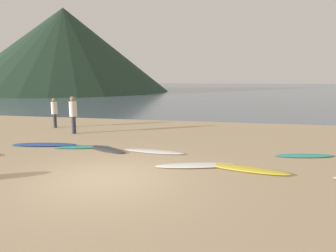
{
  "coord_description": "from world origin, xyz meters",
  "views": [
    {
      "loc": [
        3.31,
        -7.48,
        2.74
      ],
      "look_at": [
        0.6,
        5.44,
        0.6
      ],
      "focal_mm": 32.94,
      "sensor_mm": 36.0,
      "label": 1
    }
  ],
  "objects_px": {
    "surfboard_2": "(82,147)",
    "surfboard_3": "(106,149)",
    "surfboard_6": "(245,169)",
    "person_1": "(73,112)",
    "surfboard_7": "(305,156)",
    "surfboard_4": "(154,151)",
    "surfboard_5": "(196,165)",
    "person_2": "(54,110)",
    "surfboard_1": "(44,145)"
  },
  "relations": [
    {
      "from": "surfboard_2",
      "to": "surfboard_3",
      "type": "bearing_deg",
      "value": -26.64
    },
    {
      "from": "surfboard_6",
      "to": "person_1",
      "type": "height_order",
      "value": "person_1"
    },
    {
      "from": "surfboard_2",
      "to": "surfboard_7",
      "type": "relative_size",
      "value": 1.03
    },
    {
      "from": "surfboard_3",
      "to": "surfboard_7",
      "type": "bearing_deg",
      "value": 30.21
    },
    {
      "from": "surfboard_4",
      "to": "surfboard_5",
      "type": "height_order",
      "value": "surfboard_5"
    },
    {
      "from": "surfboard_3",
      "to": "person_2",
      "type": "bearing_deg",
      "value": 164.22
    },
    {
      "from": "surfboard_6",
      "to": "surfboard_7",
      "type": "height_order",
      "value": "surfboard_6"
    },
    {
      "from": "surfboard_3",
      "to": "surfboard_6",
      "type": "xyz_separation_m",
      "value": [
        5.0,
        -1.51,
        0.01
      ]
    },
    {
      "from": "surfboard_6",
      "to": "person_2",
      "type": "height_order",
      "value": "person_2"
    },
    {
      "from": "surfboard_7",
      "to": "surfboard_2",
      "type": "bearing_deg",
      "value": 170.32
    },
    {
      "from": "surfboard_1",
      "to": "person_1",
      "type": "distance_m",
      "value": 2.85
    },
    {
      "from": "surfboard_5",
      "to": "person_2",
      "type": "distance_m",
      "value": 10.08
    },
    {
      "from": "surfboard_5",
      "to": "surfboard_7",
      "type": "distance_m",
      "value": 4.06
    },
    {
      "from": "person_1",
      "to": "surfboard_7",
      "type": "bearing_deg",
      "value": -92.25
    },
    {
      "from": "surfboard_6",
      "to": "person_1",
      "type": "relative_size",
      "value": 1.45
    },
    {
      "from": "surfboard_7",
      "to": "person_1",
      "type": "bearing_deg",
      "value": 154.6
    },
    {
      "from": "surfboard_1",
      "to": "surfboard_7",
      "type": "distance_m",
      "value": 9.8
    },
    {
      "from": "surfboard_2",
      "to": "surfboard_4",
      "type": "distance_m",
      "value": 2.92
    },
    {
      "from": "person_1",
      "to": "person_2",
      "type": "xyz_separation_m",
      "value": [
        -1.86,
        1.37,
        -0.12
      ]
    },
    {
      "from": "surfboard_5",
      "to": "surfboard_6",
      "type": "bearing_deg",
      "value": -18.33
    },
    {
      "from": "surfboard_4",
      "to": "surfboard_1",
      "type": "bearing_deg",
      "value": -176.14
    },
    {
      "from": "surfboard_2",
      "to": "surfboard_7",
      "type": "bearing_deg",
      "value": -15.7
    },
    {
      "from": "surfboard_2",
      "to": "person_1",
      "type": "xyz_separation_m",
      "value": [
        -1.8,
        2.69,
        1.02
      ]
    },
    {
      "from": "surfboard_1",
      "to": "person_1",
      "type": "relative_size",
      "value": 1.44
    },
    {
      "from": "surfboard_1",
      "to": "surfboard_2",
      "type": "bearing_deg",
      "value": -11.52
    },
    {
      "from": "surfboard_4",
      "to": "surfboard_7",
      "type": "xyz_separation_m",
      "value": [
        5.24,
        0.51,
        -0.0
      ]
    },
    {
      "from": "person_1",
      "to": "person_2",
      "type": "distance_m",
      "value": 2.32
    },
    {
      "from": "surfboard_5",
      "to": "person_2",
      "type": "relative_size",
      "value": 1.57
    },
    {
      "from": "surfboard_3",
      "to": "person_1",
      "type": "bearing_deg",
      "value": 161.22
    },
    {
      "from": "surfboard_4",
      "to": "surfboard_7",
      "type": "distance_m",
      "value": 5.26
    },
    {
      "from": "surfboard_1",
      "to": "surfboard_2",
      "type": "distance_m",
      "value": 1.65
    },
    {
      "from": "surfboard_1",
      "to": "surfboard_7",
      "type": "relative_size",
      "value": 1.28
    },
    {
      "from": "surfboard_4",
      "to": "surfboard_6",
      "type": "xyz_separation_m",
      "value": [
        3.16,
        -1.54,
        0.01
      ]
    },
    {
      "from": "surfboard_1",
      "to": "surfboard_6",
      "type": "xyz_separation_m",
      "value": [
        7.72,
        -1.7,
        0.0
      ]
    },
    {
      "from": "surfboard_1",
      "to": "person_2",
      "type": "bearing_deg",
      "value": 106.0
    },
    {
      "from": "surfboard_5",
      "to": "person_2",
      "type": "bearing_deg",
      "value": 129.22
    },
    {
      "from": "surfboard_2",
      "to": "person_2",
      "type": "bearing_deg",
      "value": 113.69
    },
    {
      "from": "surfboard_4",
      "to": "surfboard_7",
      "type": "relative_size",
      "value": 1.15
    },
    {
      "from": "surfboard_6",
      "to": "person_2",
      "type": "xyz_separation_m",
      "value": [
        -9.74,
        5.73,
        0.89
      ]
    },
    {
      "from": "surfboard_2",
      "to": "surfboard_3",
      "type": "height_order",
      "value": "surfboard_3"
    },
    {
      "from": "surfboard_2",
      "to": "surfboard_4",
      "type": "xyz_separation_m",
      "value": [
        2.91,
        -0.13,
        -0.0
      ]
    },
    {
      "from": "surfboard_5",
      "to": "surfboard_4",
      "type": "bearing_deg",
      "value": 122.54
    },
    {
      "from": "surfboard_6",
      "to": "surfboard_5",
      "type": "bearing_deg",
      "value": -167.73
    },
    {
      "from": "person_1",
      "to": "person_2",
      "type": "bearing_deg",
      "value": 64.38
    },
    {
      "from": "surfboard_4",
      "to": "surfboard_2",
      "type": "bearing_deg",
      "value": -176.71
    },
    {
      "from": "surfboard_4",
      "to": "person_2",
      "type": "bearing_deg",
      "value": 153.33
    },
    {
      "from": "surfboard_1",
      "to": "surfboard_4",
      "type": "height_order",
      "value": "surfboard_1"
    },
    {
      "from": "surfboard_2",
      "to": "surfboard_6",
      "type": "height_order",
      "value": "surfboard_6"
    },
    {
      "from": "person_1",
      "to": "surfboard_2",
      "type": "bearing_deg",
      "value": -135.36
    },
    {
      "from": "surfboard_6",
      "to": "person_2",
      "type": "distance_m",
      "value": 11.33
    }
  ]
}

